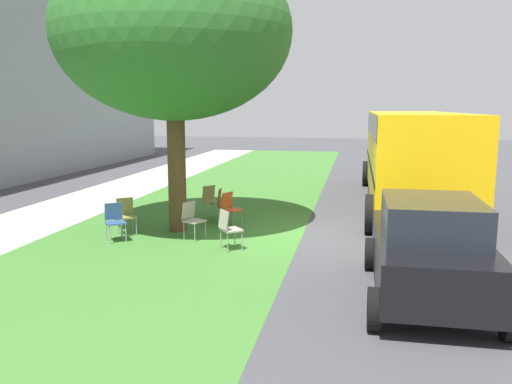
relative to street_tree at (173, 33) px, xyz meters
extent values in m
plane|color=#424247|center=(0.13, -3.30, -4.77)|extent=(80.00, 80.00, 0.00)
cube|color=#3D752D|center=(0.13, -0.10, -4.77)|extent=(48.00, 6.00, 0.01)
cube|color=#ADA89E|center=(0.13, 4.30, -4.77)|extent=(48.00, 2.80, 0.01)
cylinder|color=brown|center=(0.00, 0.00, -3.05)|extent=(0.44, 0.44, 3.45)
ellipsoid|color=#2D6B28|center=(0.00, 0.00, 0.02)|extent=(5.60, 5.60, 4.14)
cube|color=olive|center=(1.69, -0.42, -4.33)|extent=(0.58, 0.57, 0.04)
cube|color=olive|center=(1.80, -0.28, -4.09)|extent=(0.37, 0.31, 0.40)
cylinder|color=gray|center=(1.44, -0.44, -4.56)|extent=(0.02, 0.02, 0.42)
cylinder|color=gray|center=(1.73, -0.66, -4.56)|extent=(0.02, 0.02, 0.42)
cylinder|color=gray|center=(1.65, -0.17, -4.56)|extent=(0.02, 0.02, 0.42)
cylinder|color=gray|center=(1.94, -0.40, -4.56)|extent=(0.02, 0.02, 0.42)
cube|color=olive|center=(-0.64, 1.06, -4.33)|extent=(0.57, 0.58, 0.04)
cube|color=olive|center=(-0.50, 1.17, -4.09)|extent=(0.31, 0.37, 0.40)
cylinder|color=gray|center=(-0.88, 1.10, -4.56)|extent=(0.02, 0.02, 0.42)
cylinder|color=gray|center=(-0.66, 0.82, -4.56)|extent=(0.02, 0.02, 0.42)
cylinder|color=gray|center=(-0.62, 1.31, -4.56)|extent=(0.02, 0.02, 0.42)
cylinder|color=gray|center=(-0.39, 1.03, -4.56)|extent=(0.02, 0.02, 0.42)
cube|color=#ADA393|center=(-0.77, -0.67, -4.33)|extent=(0.55, 0.54, 0.04)
cube|color=#ADA393|center=(-0.69, -0.51, -4.09)|extent=(0.40, 0.25, 0.40)
cylinder|color=gray|center=(-1.00, -0.75, -4.56)|extent=(0.02, 0.02, 0.42)
cylinder|color=gray|center=(-0.67, -0.90, -4.56)|extent=(0.02, 0.02, 0.42)
cylinder|color=gray|center=(-0.86, -0.44, -4.56)|extent=(0.02, 0.02, 0.42)
cylinder|color=gray|center=(-0.53, -0.59, -4.56)|extent=(0.02, 0.02, 0.42)
cube|color=#335184|center=(-1.29, 1.03, -4.33)|extent=(0.57, 0.58, 0.04)
cube|color=#335184|center=(-1.15, 1.14, -4.09)|extent=(0.32, 0.36, 0.40)
cylinder|color=gray|center=(-1.54, 1.06, -4.56)|extent=(0.02, 0.02, 0.42)
cylinder|color=gray|center=(-1.31, 0.78, -4.56)|extent=(0.02, 0.02, 0.42)
cylinder|color=gray|center=(-1.27, 1.28, -4.56)|extent=(0.02, 0.02, 0.42)
cylinder|color=gray|center=(-1.05, 1.00, -4.56)|extent=(0.02, 0.02, 0.42)
cube|color=brown|center=(1.26, -0.91, -4.33)|extent=(0.46, 0.44, 0.04)
cube|color=brown|center=(1.24, -0.73, -4.09)|extent=(0.41, 0.13, 0.40)
cylinder|color=gray|center=(1.10, -1.10, -4.56)|extent=(0.02, 0.02, 0.42)
cylinder|color=gray|center=(1.46, -1.06, -4.56)|extent=(0.02, 0.02, 0.42)
cylinder|color=gray|center=(1.07, -0.76, -4.56)|extent=(0.02, 0.02, 0.42)
cylinder|color=gray|center=(1.42, -0.72, -4.56)|extent=(0.02, 0.02, 0.42)
cube|color=#ADA393|center=(-1.45, -1.72, -4.33)|extent=(0.58, 0.57, 0.04)
cube|color=#ADA393|center=(-1.57, -1.58, -4.09)|extent=(0.36, 0.32, 0.40)
cylinder|color=gray|center=(-1.49, -1.96, -4.56)|extent=(0.02, 0.02, 0.42)
cylinder|color=gray|center=(-1.21, -1.74, -4.56)|extent=(0.02, 0.02, 0.42)
cylinder|color=gray|center=(-1.70, -1.70, -4.56)|extent=(0.02, 0.02, 0.42)
cylinder|color=gray|center=(-1.42, -1.47, -4.56)|extent=(0.02, 0.02, 0.42)
cube|color=#C64C1E|center=(0.68, -1.23, -4.33)|extent=(0.55, 0.54, 0.04)
cube|color=#C64C1E|center=(0.76, -1.06, -4.09)|extent=(0.40, 0.25, 0.40)
cylinder|color=gray|center=(0.45, -1.30, -4.56)|extent=(0.02, 0.02, 0.42)
cylinder|color=gray|center=(0.77, -1.46, -4.56)|extent=(0.02, 0.02, 0.42)
cylinder|color=gray|center=(0.60, -0.99, -4.56)|extent=(0.02, 0.02, 0.42)
cylinder|color=gray|center=(0.92, -1.15, -4.56)|extent=(0.02, 0.02, 0.42)
cube|color=black|center=(-3.67, -5.49, -4.09)|extent=(3.70, 1.64, 0.76)
cube|color=#1E232B|center=(-3.82, -5.49, -3.44)|extent=(1.90, 1.44, 0.64)
cylinder|color=black|center=(-2.27, -4.62, -4.47)|extent=(0.60, 0.18, 0.60)
cylinder|color=black|center=(-2.27, -6.36, -4.47)|extent=(0.60, 0.18, 0.60)
cylinder|color=black|center=(-5.07, -4.62, -4.47)|extent=(0.60, 0.18, 0.60)
cylinder|color=black|center=(-5.07, -6.36, -4.47)|extent=(0.60, 0.18, 0.60)
cube|color=yellow|center=(4.63, -5.96, -3.14)|extent=(10.40, 2.44, 2.50)
cube|color=black|center=(4.63, -5.96, -3.49)|extent=(10.30, 2.46, 0.12)
cube|color=black|center=(4.63, -5.96, -2.24)|extent=(10.30, 2.46, 0.56)
cylinder|color=black|center=(8.63, -4.70, -4.29)|extent=(0.96, 0.28, 0.96)
cylinder|color=black|center=(8.63, -7.22, -4.29)|extent=(0.96, 0.28, 0.96)
cylinder|color=black|center=(0.63, -4.70, -4.29)|extent=(0.96, 0.28, 0.96)
cylinder|color=black|center=(0.63, -7.22, -4.29)|extent=(0.96, 0.28, 0.96)
camera|label=1|loc=(-12.10, -4.33, -1.72)|focal=36.64mm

